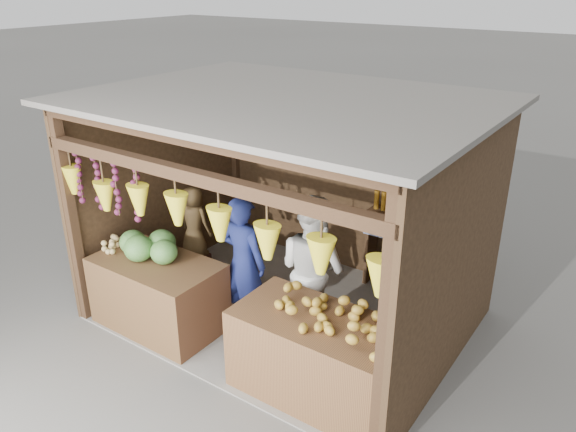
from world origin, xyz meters
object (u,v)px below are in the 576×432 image
object	(u,v)px
woman_standing	(313,270)
vendor_seated	(194,222)
man_standing	(243,263)
counter_right	(323,359)
counter_left	(159,294)

from	to	relation	value
woman_standing	vendor_seated	world-z (taller)	woman_standing
man_standing	counter_right	bearing A→B (deg)	159.27
counter_right	woman_standing	world-z (taller)	woman_standing
counter_left	counter_right	distance (m)	2.20
counter_right	vendor_seated	xyz separation A→B (m)	(-2.74, 1.14, 0.34)
man_standing	woman_standing	xyz separation A→B (m)	(0.79, 0.23, 0.05)
woman_standing	man_standing	bearing A→B (deg)	28.63
counter_right	vendor_seated	world-z (taller)	vendor_seated
woman_standing	vendor_seated	distance (m)	2.15
counter_left	woman_standing	size ratio (longest dim) A/B	0.85
counter_left	counter_right	bearing A→B (deg)	1.32
counter_left	vendor_seated	world-z (taller)	vendor_seated
vendor_seated	counter_right	bearing A→B (deg)	155.64
vendor_seated	man_standing	bearing A→B (deg)	154.54
man_standing	woman_standing	size ratio (longest dim) A/B	0.94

